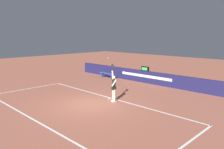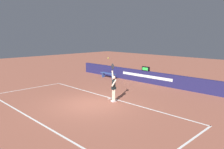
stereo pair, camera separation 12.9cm
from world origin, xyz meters
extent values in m
plane|color=#A05944|center=(0.00, 0.00, 0.00)|extent=(60.00, 60.00, 0.00)
cube|color=white|center=(0.00, 1.69, 0.00)|extent=(12.37, 0.10, 0.00)
cube|color=white|center=(0.00, -3.45, 0.00)|extent=(12.37, 0.10, 0.00)
cube|color=white|center=(-6.18, -0.88, 0.00)|extent=(0.10, 5.24, 0.00)
cube|color=white|center=(6.18, -0.88, 0.00)|extent=(0.10, 5.24, 0.00)
cube|color=white|center=(0.00, 1.54, 0.00)|extent=(0.10, 0.30, 0.00)
cube|color=#1F1E4F|center=(0.00, 6.99, 0.50)|extent=(18.26, 0.23, 1.00)
cube|color=silver|center=(-1.21, 6.87, 0.58)|extent=(5.01, 0.01, 0.22)
cube|color=black|center=(-1.29, 6.99, 1.18)|extent=(0.69, 0.17, 0.36)
cube|color=#33E54C|center=(-1.29, 6.90, 1.18)|extent=(0.54, 0.01, 0.22)
cylinder|color=beige|center=(0.68, 1.28, 0.39)|extent=(0.11, 0.11, 0.79)
cylinder|color=beige|center=(0.54, 1.30, 0.39)|extent=(0.11, 0.11, 0.79)
cube|color=white|center=(0.68, 1.27, 0.04)|extent=(0.13, 0.25, 0.07)
cube|color=white|center=(0.54, 1.28, 0.04)|extent=(0.13, 0.25, 0.07)
cylinder|color=black|center=(0.61, 1.29, 1.06)|extent=(0.21, 0.21, 0.56)
cube|color=black|center=(0.61, 1.29, 0.83)|extent=(0.26, 0.22, 0.16)
sphere|color=beige|center=(0.61, 1.29, 1.47)|extent=(0.21, 0.21, 0.21)
cylinder|color=beige|center=(0.51, 1.31, 1.60)|extent=(0.16, 0.11, 0.53)
cylinder|color=beige|center=(0.71, 1.22, 1.16)|extent=(0.14, 0.38, 0.42)
ellipsoid|color=black|center=(0.51, 1.31, 2.11)|extent=(0.29, 0.07, 0.34)
cylinder|color=black|center=(0.51, 1.31, 1.92)|extent=(0.03, 0.03, 0.18)
sphere|color=#C7DA38|center=(0.44, 1.01, 2.62)|extent=(0.07, 0.07, 0.07)
cube|color=#324E94|center=(-4.90, 6.13, 0.46)|extent=(1.79, 0.42, 0.05)
cube|color=#324E94|center=(-5.57, 6.15, 0.23)|extent=(0.07, 0.32, 0.46)
cube|color=#324E94|center=(-4.22, 6.11, 0.23)|extent=(0.07, 0.32, 0.46)
camera|label=1|loc=(9.57, -7.95, 3.94)|focal=35.75mm
camera|label=2|loc=(9.66, -7.86, 3.94)|focal=35.75mm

